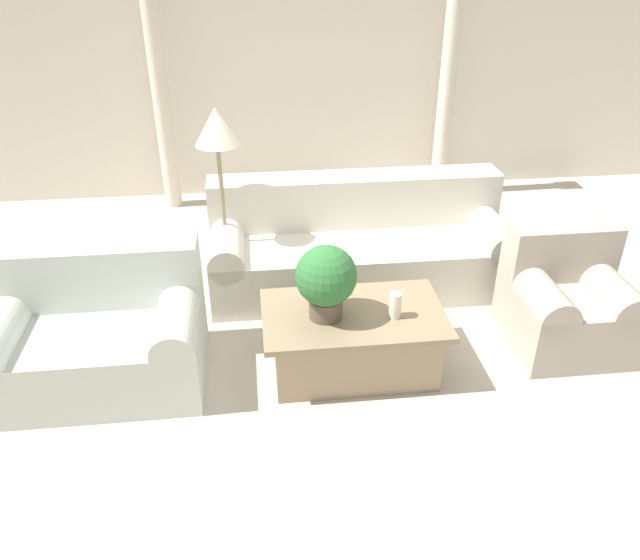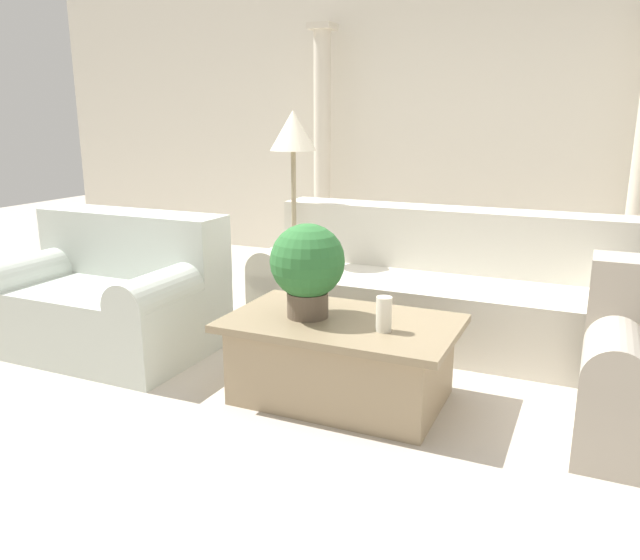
{
  "view_description": "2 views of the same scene",
  "coord_description": "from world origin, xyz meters",
  "views": [
    {
      "loc": [
        -0.56,
        -3.8,
        2.71
      ],
      "look_at": [
        -0.13,
        -0.09,
        0.55
      ],
      "focal_mm": 35.0,
      "sensor_mm": 36.0,
      "label": 1
    },
    {
      "loc": [
        1.24,
        -3.29,
        1.49
      ],
      "look_at": [
        -0.19,
        -0.1,
        0.58
      ],
      "focal_mm": 35.0,
      "sensor_mm": 36.0,
      "label": 2
    }
  ],
  "objects": [
    {
      "name": "loveseat",
      "position": [
        -1.64,
        -0.24,
        0.35
      ],
      "size": [
        1.38,
        0.92,
        0.87
      ],
      "color": "silver",
      "rests_on": "ground_plane"
    },
    {
      "name": "potted_plant",
      "position": [
        -0.13,
        -0.4,
        0.73
      ],
      "size": [
        0.4,
        0.4,
        0.51
      ],
      "color": "brown",
      "rests_on": "coffee_table"
    },
    {
      "name": "sofa_long",
      "position": [
        0.29,
        0.82,
        0.35
      ],
      "size": [
        2.45,
        0.92,
        0.87
      ],
      "color": "beige",
      "rests_on": "ground_plane"
    },
    {
      "name": "ground_plane",
      "position": [
        0.0,
        0.0,
        0.0
      ],
      "size": [
        16.0,
        16.0,
        0.0
      ],
      "primitive_type": "plane",
      "color": "#BCB2A3"
    },
    {
      "name": "coffee_table",
      "position": [
        0.06,
        -0.37,
        0.23
      ],
      "size": [
        1.22,
        0.75,
        0.45
      ],
      "color": "#998466",
      "rests_on": "ground_plane"
    },
    {
      "name": "pillar_candle",
      "position": [
        0.32,
        -0.45,
        0.54
      ],
      "size": [
        0.08,
        0.08,
        0.18
      ],
      "color": "silver",
      "rests_on": "coffee_table"
    },
    {
      "name": "column_left",
      "position": [
        -1.42,
        2.69,
        1.22
      ],
      "size": [
        0.24,
        0.24,
        2.38
      ],
      "color": "beige",
      "rests_on": "ground_plane"
    },
    {
      "name": "floor_lamp",
      "position": [
        -0.8,
        0.79,
        1.29
      ],
      "size": [
        0.33,
        0.33,
        1.54
      ],
      "color": "gray",
      "rests_on": "ground_plane"
    },
    {
      "name": "wall_back",
      "position": [
        0.0,
        3.01,
        1.6
      ],
      "size": [
        10.0,
        0.06,
        3.2
      ],
      "color": "silver",
      "rests_on": "ground_plane"
    }
  ]
}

